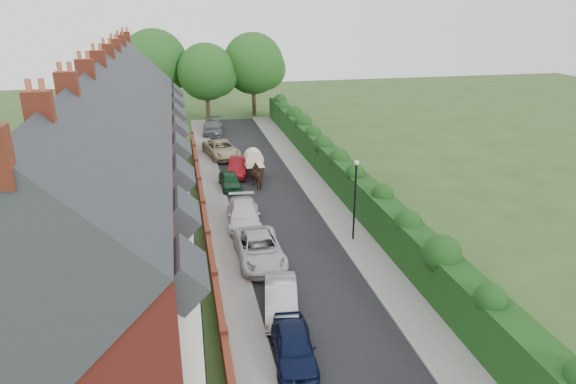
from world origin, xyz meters
name	(u,v)px	position (x,y,z in m)	size (l,w,h in m)	color
ground	(316,278)	(0.00, 0.00, 0.00)	(140.00, 140.00, 0.00)	#2D4C1E
road	(270,204)	(-0.50, 11.00, 0.01)	(6.00, 58.00, 0.02)	black
pavement_hedge_side	(325,199)	(3.60, 11.00, 0.06)	(2.20, 58.00, 0.12)	gray
pavement_house_side	(217,207)	(-4.35, 11.00, 0.06)	(1.70, 58.00, 0.12)	gray
kerb_hedge_side	(311,200)	(2.55, 11.00, 0.07)	(0.18, 58.00, 0.13)	gray
kerb_house_side	(228,207)	(-3.55, 11.00, 0.07)	(0.18, 58.00, 0.13)	gray
hedge	(349,178)	(5.40, 11.00, 1.60)	(2.10, 58.00, 2.85)	#113711
terrace_row	(113,158)	(-10.87, 9.98, 4.47)	(9.05, 40.50, 11.50)	maroon
garden_wall_row	(203,209)	(-5.35, 10.00, 0.46)	(0.35, 40.35, 1.10)	#943925
lamppost	(355,190)	(3.40, 4.00, 3.30)	(0.32, 0.32, 5.16)	black
tree_far_left	(209,73)	(-2.65, 40.08, 5.71)	(7.14, 6.80, 9.29)	#332316
tree_far_right	(256,65)	(3.39, 42.08, 6.31)	(7.98, 7.60, 10.31)	#332316
tree_far_back	(158,64)	(-8.59, 43.08, 6.62)	(8.40, 8.00, 10.82)	#332316
car_navy	(294,346)	(-2.65, -6.20, 0.71)	(1.67, 4.14, 1.41)	black
car_silver_a	(281,299)	(-2.46, -2.67, 0.71)	(1.49, 4.28, 1.41)	#ADACB1
car_silver_b	(260,249)	(-2.64, 2.56, 0.75)	(2.50, 5.43, 1.51)	silver
car_white	(244,215)	(-2.87, 7.65, 0.75)	(2.09, 5.14, 1.49)	silver
car_green	(230,181)	(-3.00, 14.95, 0.64)	(1.52, 3.77, 1.29)	#113A1C
car_red	(239,166)	(-1.87, 18.20, 0.74)	(1.57, 4.50, 1.48)	maroon
car_beige	(221,149)	(-2.85, 23.80, 0.77)	(2.55, 5.54, 1.54)	tan
car_grey	(213,127)	(-3.00, 33.00, 0.74)	(2.08, 5.13, 1.49)	#5B5E62
horse	(258,176)	(-0.77, 14.85, 0.88)	(0.95, 2.08, 1.76)	#422418
horse_cart	(254,162)	(-0.77, 17.10, 1.40)	(1.54, 3.40, 2.45)	black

